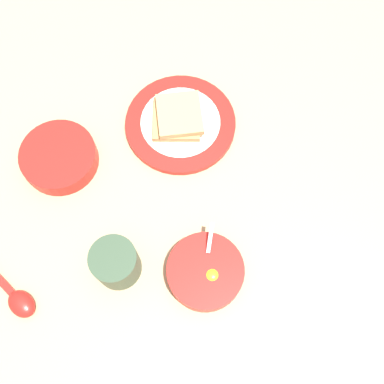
{
  "coord_description": "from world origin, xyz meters",
  "views": [
    {
      "loc": [
        -0.24,
        0.05,
        0.83
      ],
      "look_at": [
        0.0,
        -0.15,
        0.02
      ],
      "focal_mm": 42.0,
      "sensor_mm": 36.0,
      "label": 1
    }
  ],
  "objects_px": {
    "toast_plate": "(180,123)",
    "soup_spoon": "(17,299)",
    "congee_bowl": "(59,157)",
    "egg_bowl": "(205,272)",
    "drinking_cup": "(116,263)",
    "toast_sandwich": "(178,117)"
  },
  "relations": [
    {
      "from": "soup_spoon",
      "to": "drinking_cup",
      "type": "height_order",
      "value": "drinking_cup"
    },
    {
      "from": "egg_bowl",
      "to": "drinking_cup",
      "type": "relative_size",
      "value": 1.62
    },
    {
      "from": "egg_bowl",
      "to": "soup_spoon",
      "type": "height_order",
      "value": "egg_bowl"
    },
    {
      "from": "toast_sandwich",
      "to": "soup_spoon",
      "type": "xyz_separation_m",
      "value": [
        -0.11,
        0.45,
        -0.02
      ]
    },
    {
      "from": "egg_bowl",
      "to": "drinking_cup",
      "type": "distance_m",
      "value": 0.16
    },
    {
      "from": "drinking_cup",
      "to": "soup_spoon",
      "type": "bearing_deg",
      "value": 69.36
    },
    {
      "from": "toast_plate",
      "to": "drinking_cup",
      "type": "bearing_deg",
      "value": 121.22
    },
    {
      "from": "egg_bowl",
      "to": "congee_bowl",
      "type": "xyz_separation_m",
      "value": [
        0.36,
        0.08,
        0.0
      ]
    },
    {
      "from": "egg_bowl",
      "to": "congee_bowl",
      "type": "bearing_deg",
      "value": 12.98
    },
    {
      "from": "egg_bowl",
      "to": "toast_plate",
      "type": "xyz_separation_m",
      "value": [
        0.27,
        -0.16,
        -0.01
      ]
    },
    {
      "from": "toast_sandwich",
      "to": "soup_spoon",
      "type": "bearing_deg",
      "value": 103.26
    },
    {
      "from": "congee_bowl",
      "to": "drinking_cup",
      "type": "height_order",
      "value": "drinking_cup"
    },
    {
      "from": "toast_plate",
      "to": "drinking_cup",
      "type": "relative_size",
      "value": 2.66
    },
    {
      "from": "egg_bowl",
      "to": "drinking_cup",
      "type": "height_order",
      "value": "drinking_cup"
    },
    {
      "from": "congee_bowl",
      "to": "drinking_cup",
      "type": "distance_m",
      "value": 0.25
    },
    {
      "from": "toast_plate",
      "to": "toast_sandwich",
      "type": "xyz_separation_m",
      "value": [
        0.01,
        0.0,
        0.02
      ]
    },
    {
      "from": "toast_sandwich",
      "to": "toast_plate",
      "type": "bearing_deg",
      "value": -160.87
    },
    {
      "from": "toast_plate",
      "to": "congee_bowl",
      "type": "distance_m",
      "value": 0.25
    },
    {
      "from": "toast_plate",
      "to": "soup_spoon",
      "type": "bearing_deg",
      "value": 102.57
    },
    {
      "from": "egg_bowl",
      "to": "toast_sandwich",
      "type": "height_order",
      "value": "egg_bowl"
    },
    {
      "from": "soup_spoon",
      "to": "congee_bowl",
      "type": "height_order",
      "value": "congee_bowl"
    },
    {
      "from": "soup_spoon",
      "to": "congee_bowl",
      "type": "distance_m",
      "value": 0.28
    }
  ]
}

